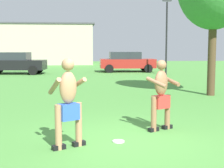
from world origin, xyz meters
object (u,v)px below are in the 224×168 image
at_px(car_red_mid_lot, 127,61).
at_px(player_in_red, 161,94).
at_px(frisbee, 118,141).
at_px(lamp_post, 167,28).
at_px(player_near, 68,101).
at_px(car_black_near_post, 14,63).

bearing_deg(car_red_mid_lot, player_in_red, -95.92).
xyz_separation_m(frisbee, lamp_post, (5.36, 16.35, 3.27)).
distance_m(player_near, frisbee, 1.38).
distance_m(car_black_near_post, lamp_post, 11.19).
distance_m(player_near, lamp_post, 17.97).
relative_size(car_black_near_post, lamp_post, 0.85).
xyz_separation_m(player_near, car_black_near_post, (-4.40, 18.49, -0.09)).
height_order(player_near, car_black_near_post, player_near).
relative_size(frisbee, lamp_post, 0.05).
xyz_separation_m(frisbee, car_black_near_post, (-5.40, 18.21, 0.81)).
xyz_separation_m(car_black_near_post, lamp_post, (10.76, -1.86, 2.46)).
height_order(player_in_red, car_black_near_post, player_in_red).
distance_m(player_in_red, frisbee, 1.64).
xyz_separation_m(player_near, lamp_post, (6.36, 16.63, 2.37)).
height_order(player_in_red, car_red_mid_lot, player_in_red).
distance_m(car_black_near_post, car_red_mid_lot, 8.52).
bearing_deg(player_in_red, lamp_post, 74.60).
xyz_separation_m(player_near, frisbee, (1.00, 0.28, -0.90)).
distance_m(frisbee, car_black_near_post, 19.01).
bearing_deg(car_black_near_post, player_in_red, -69.45).
bearing_deg(car_black_near_post, car_red_mid_lot, 8.58).
bearing_deg(frisbee, player_near, -164.25).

